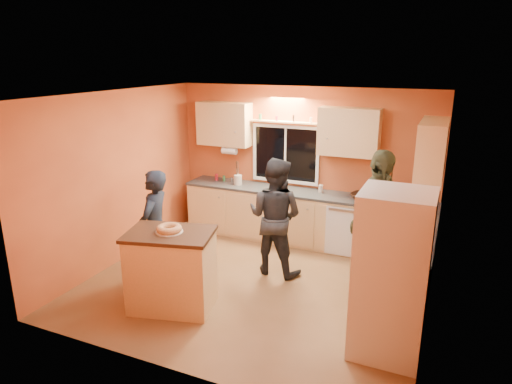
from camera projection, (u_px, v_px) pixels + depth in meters
The scene contains 14 objects.
ground at pixel (255, 284), 6.39m from camera, with size 4.50×4.50×0.00m, color brown.
room_shell at pixel (275, 166), 6.24m from camera, with size 4.54×4.04×2.61m.
back_counter at pixel (296, 216), 7.74m from camera, with size 4.23×0.62×0.90m.
right_counter at pixel (407, 265), 5.94m from camera, with size 0.62×1.84×0.90m.
refrigerator at pixel (391, 275), 4.70m from camera, with size 0.72×0.70×1.80m, color silver.
island at pixel (172, 269), 5.68m from camera, with size 1.19×0.95×1.01m.
bundt_pastry at pixel (169, 229), 5.53m from camera, with size 0.31×0.31×0.09m, color tan.
person_left at pixel (155, 227), 6.29m from camera, with size 0.59×0.38×1.61m, color black.
person_center at pixel (275, 217), 6.53m from camera, with size 0.83×0.65×1.72m, color black.
person_right at pixel (377, 220), 6.10m from camera, with size 1.12×0.47×1.92m, color #353824.
mixing_bowl at pixel (362, 196), 7.19m from camera, with size 0.36×0.36×0.09m, color black.
utensil_crock at pixel (238, 180), 7.99m from camera, with size 0.14×0.14×0.17m, color beige.
potted_plant at pixel (412, 238), 5.27m from camera, with size 0.26×0.22×0.28m, color gray.
red_box at pixel (412, 217), 6.31m from camera, with size 0.16×0.12×0.07m, color #AC1A24.
Camera 1 is at (2.32, -5.26, 3.07)m, focal length 32.00 mm.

